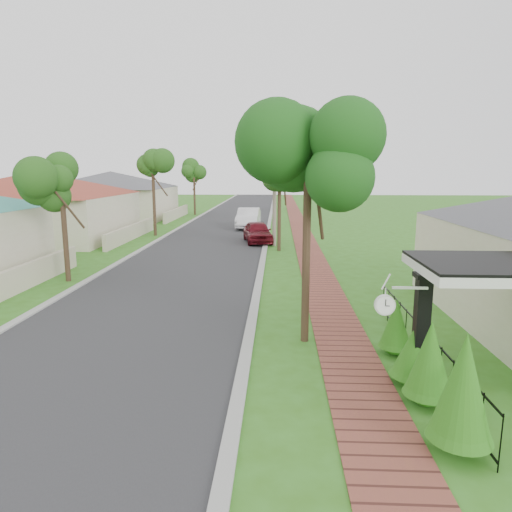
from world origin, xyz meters
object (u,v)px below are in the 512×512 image
(parked_car_red, at_px, (258,232))
(near_tree, at_px, (308,162))
(parked_car_white, at_px, (248,218))
(station_clock, at_px, (387,304))
(utility_pole, at_px, (275,189))
(porch_post, at_px, (421,336))

(parked_car_red, distance_m, near_tree, 18.16)
(parked_car_white, height_order, station_clock, station_clock)
(utility_pole, height_order, station_clock, utility_pole)
(near_tree, relative_size, utility_pole, 0.87)
(parked_car_white, bearing_deg, station_clock, -79.17)
(utility_pole, bearing_deg, porch_post, -79.90)
(porch_post, xyz_separation_m, utility_pole, (-3.35, 18.80, 2.43))
(parked_car_white, bearing_deg, parked_car_red, -80.43)
(near_tree, bearing_deg, parked_car_red, 96.83)
(utility_pole, bearing_deg, parked_car_white, 103.96)
(parked_car_white, xyz_separation_m, near_tree, (3.20, -25.15, 4.06))
(parked_car_red, relative_size, near_tree, 0.66)
(station_clock, bearing_deg, parked_car_white, 99.49)
(utility_pole, bearing_deg, near_tree, -86.49)
(parked_car_red, relative_size, station_clock, 3.81)
(parked_car_white, relative_size, station_clock, 4.61)
(near_tree, bearing_deg, station_clock, -62.84)
(parked_car_red, distance_m, parked_car_white, 7.69)
(porch_post, relative_size, parked_car_white, 0.51)
(porch_post, distance_m, near_tree, 5.08)
(porch_post, distance_m, utility_pole, 19.25)
(porch_post, bearing_deg, utility_pole, 100.10)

